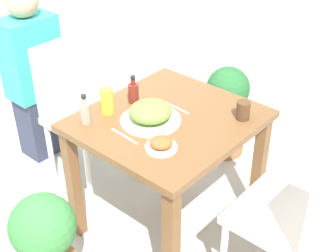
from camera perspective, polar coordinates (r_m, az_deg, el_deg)
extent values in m
plane|color=#B7B2A8|center=(2.76, 0.00, -11.81)|extent=(16.00, 16.00, 0.00)
cube|color=brown|center=(2.32, 0.00, 0.67)|extent=(0.84, 0.78, 0.04)
cube|color=brown|center=(2.16, 0.40, -14.63)|extent=(0.06, 0.06, 0.68)
cube|color=brown|center=(2.63, 10.98, -5.34)|extent=(0.06, 0.06, 0.68)
cube|color=brown|center=(2.53, -11.42, -7.00)|extent=(0.06, 0.06, 0.68)
cube|color=brown|center=(2.94, -0.29, -0.13)|extent=(0.06, 0.06, 0.68)
cube|color=silver|center=(2.22, 13.72, -10.63)|extent=(0.42, 0.42, 0.04)
cube|color=silver|center=(2.02, 19.37, -7.84)|extent=(0.40, 0.04, 0.44)
cylinder|color=white|center=(2.55, 11.47, -10.56)|extent=(0.03, 0.03, 0.42)
cylinder|color=white|center=(2.46, 18.84, -13.96)|extent=(0.03, 0.03, 0.42)
cube|color=silver|center=(2.87, -9.72, 0.84)|extent=(0.42, 0.42, 0.04)
cube|color=silver|center=(2.89, -12.66, 6.19)|extent=(0.40, 0.04, 0.44)
cylinder|color=white|center=(2.79, -9.65, -5.94)|extent=(0.03, 0.03, 0.42)
cylinder|color=white|center=(2.98, -4.45, -2.73)|extent=(0.03, 0.03, 0.42)
cylinder|color=white|center=(3.03, -14.12, -3.07)|extent=(0.03, 0.03, 0.42)
cylinder|color=white|center=(3.21, -9.04, -0.28)|extent=(0.03, 0.03, 0.42)
cylinder|color=beige|center=(2.28, -2.13, 0.71)|extent=(0.30, 0.30, 0.01)
ellipsoid|color=olive|center=(2.25, -2.16, 1.80)|extent=(0.21, 0.21, 0.09)
cylinder|color=beige|center=(2.09, -0.83, -2.65)|extent=(0.15, 0.15, 0.01)
ellipsoid|color=#A35128|center=(2.07, -0.83, -2.02)|extent=(0.10, 0.10, 0.04)
cylinder|color=#4C331E|center=(2.31, 9.14, 1.90)|extent=(0.07, 0.07, 0.09)
cylinder|color=gold|center=(2.35, -7.45, 3.06)|extent=(0.07, 0.07, 0.13)
cylinder|color=gray|center=(2.28, -10.05, 1.53)|extent=(0.05, 0.05, 0.10)
cylinder|color=gray|center=(2.25, -10.21, 2.96)|extent=(0.02, 0.02, 0.03)
sphere|color=black|center=(2.24, -10.27, 3.58)|extent=(0.03, 0.03, 0.03)
cylinder|color=maroon|center=(2.42, -4.31, 3.93)|extent=(0.05, 0.05, 0.10)
cylinder|color=maroon|center=(2.39, -4.38, 5.31)|extent=(0.02, 0.02, 0.03)
sphere|color=black|center=(2.38, -4.41, 5.91)|extent=(0.03, 0.03, 0.03)
cube|color=silver|center=(2.18, -5.33, -1.26)|extent=(0.02, 0.18, 0.00)
cube|color=silver|center=(2.40, 0.77, 2.35)|extent=(0.02, 0.20, 0.00)
sphere|color=#387F3D|center=(2.11, -15.04, -11.70)|extent=(0.29, 0.29, 0.29)
cylinder|color=brown|center=(3.27, 6.89, -1.01)|extent=(0.27, 0.27, 0.26)
cylinder|color=brown|center=(3.18, 7.10, 1.60)|extent=(0.05, 0.05, 0.09)
sphere|color=#235B2D|center=(3.09, 7.33, 4.58)|extent=(0.29, 0.29, 0.29)
cube|color=#2D3347|center=(3.32, -15.03, 0.48)|extent=(0.28, 0.20, 0.45)
cube|color=#33B299|center=(3.10, -16.29, 8.09)|extent=(0.34, 0.22, 0.52)
sphere|color=tan|center=(2.98, -17.37, 14.38)|extent=(0.20, 0.20, 0.20)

